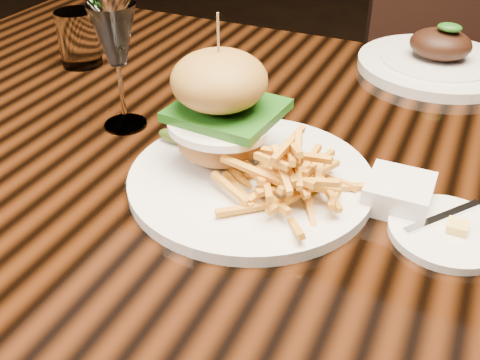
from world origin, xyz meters
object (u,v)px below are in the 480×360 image
at_px(dining_table, 306,200).
at_px(chair_far, 457,76).
at_px(far_dish, 437,61).
at_px(wine_glass, 115,39).
at_px(burger_plate, 247,146).

bearing_deg(dining_table, chair_far, 81.55).
bearing_deg(far_dish, wine_glass, -133.83).
bearing_deg(chair_far, wine_glass, -136.75).
xyz_separation_m(burger_plate, chair_far, (0.18, 0.98, -0.26)).
bearing_deg(burger_plate, wine_glass, -178.31).
relative_size(dining_table, chair_far, 1.68).
xyz_separation_m(dining_table, burger_plate, (-0.05, -0.10, 0.13)).
bearing_deg(dining_table, burger_plate, -117.69).
distance_m(burger_plate, chair_far, 1.03).
xyz_separation_m(wine_glass, far_dish, (0.39, 0.40, -0.11)).
height_order(dining_table, burger_plate, burger_plate).
relative_size(dining_table, far_dish, 5.82).
xyz_separation_m(far_dish, chair_far, (0.02, 0.52, -0.23)).
distance_m(far_dish, chair_far, 0.57).
relative_size(burger_plate, chair_far, 0.32).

